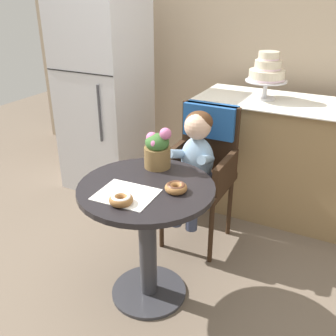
# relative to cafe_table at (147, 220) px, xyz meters

# --- Properties ---
(ground_plane) EXTENTS (8.00, 8.00, 0.00)m
(ground_plane) POSITION_rel_cafe_table_xyz_m (0.00, 0.00, -0.51)
(ground_plane) COLOR #6B5B4C
(back_wall) EXTENTS (4.80, 0.10, 2.70)m
(back_wall) POSITION_rel_cafe_table_xyz_m (0.00, 1.85, 0.84)
(back_wall) COLOR tan
(back_wall) RESTS_ON ground
(cafe_table) EXTENTS (0.72, 0.72, 0.72)m
(cafe_table) POSITION_rel_cafe_table_xyz_m (0.00, 0.00, 0.00)
(cafe_table) COLOR black
(cafe_table) RESTS_ON ground
(wicker_chair) EXTENTS (0.42, 0.45, 0.95)m
(wicker_chair) POSITION_rel_cafe_table_xyz_m (0.03, 0.71, 0.13)
(wicker_chair) COLOR #332114
(wicker_chair) RESTS_ON ground
(seated_child) EXTENTS (0.27, 0.32, 0.73)m
(seated_child) POSITION_rel_cafe_table_xyz_m (0.03, 0.56, 0.17)
(seated_child) COLOR #8CADCC
(seated_child) RESTS_ON ground
(paper_napkin) EXTENTS (0.30, 0.25, 0.00)m
(paper_napkin) POSITION_rel_cafe_table_xyz_m (-0.04, -0.13, 0.21)
(paper_napkin) COLOR white
(paper_napkin) RESTS_ON cafe_table
(donut_front) EXTENTS (0.12, 0.12, 0.04)m
(donut_front) POSITION_rel_cafe_table_xyz_m (-0.01, -0.21, 0.24)
(donut_front) COLOR #936033
(donut_front) RESTS_ON cafe_table
(donut_mid) EXTENTS (0.11, 0.11, 0.04)m
(donut_mid) POSITION_rel_cafe_table_xyz_m (0.16, 0.02, 0.24)
(donut_mid) COLOR #936033
(donut_mid) RESTS_ON cafe_table
(flower_vase) EXTENTS (0.16, 0.15, 0.24)m
(flower_vase) POSITION_rel_cafe_table_xyz_m (-0.06, 0.23, 0.32)
(flower_vase) COLOR brown
(flower_vase) RESTS_ON cafe_table
(display_counter) EXTENTS (1.56, 0.62, 0.90)m
(display_counter) POSITION_rel_cafe_table_xyz_m (0.55, 1.30, -0.05)
(display_counter) COLOR #93754C
(display_counter) RESTS_ON ground
(tiered_cake_stand) EXTENTS (0.30, 0.30, 0.34)m
(tiered_cake_stand) POSITION_rel_cafe_table_xyz_m (0.26, 1.30, 0.59)
(tiered_cake_stand) COLOR silver
(tiered_cake_stand) RESTS_ON display_counter
(refrigerator) EXTENTS (0.64, 0.63, 1.70)m
(refrigerator) POSITION_rel_cafe_table_xyz_m (-1.05, 1.10, 0.34)
(refrigerator) COLOR silver
(refrigerator) RESTS_ON ground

